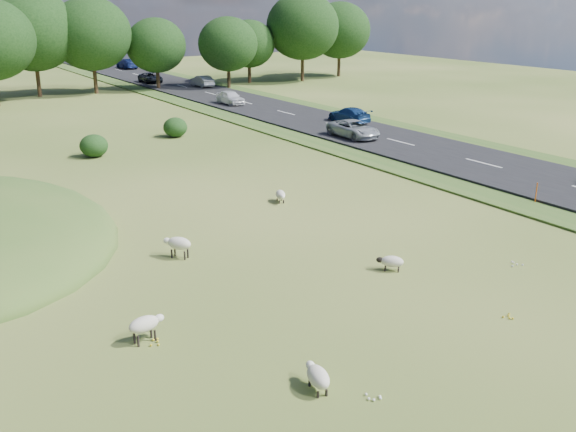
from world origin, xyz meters
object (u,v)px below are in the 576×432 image
at_px(sheep_1, 318,376).
at_px(sheep_2, 391,261).
at_px(sheep_4, 280,195).
at_px(car_5, 150,78).
at_px(sheep_3, 145,324).
at_px(car_1, 202,81).
at_px(marker_post, 536,194).
at_px(sheep_0, 178,243).
at_px(car_7, 349,115).
at_px(car_2, 127,64).
at_px(car_4, 354,129).
at_px(car_3, 230,97).

xyz_separation_m(sheep_1, sheep_2, (7.41, 5.23, -0.05)).
height_order(sheep_4, car_5, car_5).
bearing_deg(car_5, sheep_3, -111.71).
bearing_deg(car_1, sheep_3, 62.53).
xyz_separation_m(marker_post, sheep_0, (-19.18, 3.44, 0.05)).
bearing_deg(sheep_4, car_7, 153.19).
bearing_deg(sheep_4, sheep_1, -8.64).
height_order(car_2, car_7, car_2).
relative_size(sheep_0, sheep_4, 1.08).
distance_m(sheep_3, car_5, 68.18).
height_order(sheep_0, car_4, car_4).
relative_size(sheep_0, car_2, 0.24).
xyz_separation_m(sheep_0, sheep_1, (-0.76, -11.20, -0.20)).
xyz_separation_m(sheep_4, car_7, (17.33, 16.01, 0.49)).
relative_size(marker_post, car_7, 0.27).
distance_m(sheep_4, car_3, 33.81).
bearing_deg(car_5, sheep_1, -107.93).
bearing_deg(car_7, car_3, -75.76).
bearing_deg(car_3, car_7, -75.76).
bearing_deg(car_3, marker_post, -93.31).
bearing_deg(marker_post, sheep_4, 145.39).
xyz_separation_m(sheep_0, car_3, (21.42, 35.34, 0.29)).
distance_m(car_4, car_7, 6.58).
bearing_deg(sheep_4, car_2, -172.99).
xyz_separation_m(sheep_4, car_3, (13.53, 30.98, 0.53)).
distance_m(car_2, car_4, 61.92).
bearing_deg(marker_post, sheep_2, -168.58).
relative_size(sheep_0, sheep_3, 1.01).
height_order(sheep_3, car_1, car_1).
distance_m(sheep_0, car_1, 55.86).
bearing_deg(car_3, sheep_0, -121.22).
bearing_deg(sheep_0, sheep_4, -97.37).
bearing_deg(sheep_1, car_2, -4.22).
height_order(sheep_1, sheep_4, sheep_1).
height_order(sheep_2, car_1, car_1).
distance_m(car_2, car_5, 19.81).
xyz_separation_m(marker_post, car_7, (6.04, 23.80, 0.31)).
height_order(sheep_2, sheep_4, sheep_4).
xyz_separation_m(car_2, car_5, (-3.80, -19.44, -0.14)).
distance_m(sheep_1, car_7, 40.89).
bearing_deg(car_7, car_1, -90.00).
bearing_deg(car_1, car_3, 75.31).
height_order(sheep_0, car_5, car_5).
xyz_separation_m(sheep_2, sheep_3, (-10.44, -0.02, 0.22)).
distance_m(sheep_2, car_1, 58.82).
height_order(car_3, car_5, car_3).
xyz_separation_m(sheep_3, car_2, (29.02, 82.78, 0.39)).
height_order(car_1, car_3, car_3).
relative_size(car_3, car_5, 0.91).
height_order(marker_post, sheep_2, marker_post).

